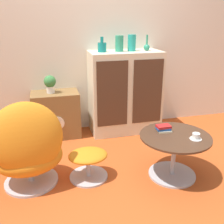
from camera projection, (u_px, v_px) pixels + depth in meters
ground_plane at (119, 178)px, 2.58m from camera, size 12.00×12.00×0.00m
wall_back at (91, 32)px, 3.36m from camera, size 6.40×0.06×2.60m
sideboard at (125, 92)px, 3.48m from camera, size 0.92×0.46×1.08m
tv_console at (56, 115)px, 3.39m from camera, size 0.59×0.38×0.59m
egg_chair at (28, 148)px, 2.33m from camera, size 0.67×0.62×0.85m
ottoman at (88, 160)px, 2.52m from camera, size 0.38×0.37×0.29m
coffee_table at (174, 150)px, 2.53m from camera, size 0.67×0.67×0.44m
vase_leftmost at (102, 47)px, 3.20m from camera, size 0.11×0.11×0.18m
vase_inner_left at (119, 43)px, 3.24m from camera, size 0.10×0.10×0.19m
vase_inner_right at (132, 43)px, 3.28m from camera, size 0.10×0.10×0.20m
vase_rightmost at (147, 46)px, 3.35m from camera, size 0.08×0.08×0.20m
potted_plant at (50, 83)px, 3.23m from camera, size 0.15×0.15×0.22m
teacup at (196, 137)px, 2.39m from camera, size 0.11×0.11×0.06m
book_stack at (164, 128)px, 2.56m from camera, size 0.15×0.11×0.06m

